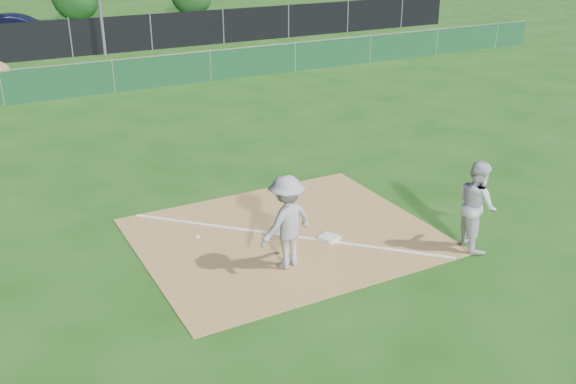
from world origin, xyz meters
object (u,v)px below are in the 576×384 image
(first_base, at_px, (329,238))
(runner, at_px, (477,205))
(play_at_first, at_px, (287,222))
(car_right, at_px, (131,28))
(car_mid, at_px, (19,30))

(first_base, xyz_separation_m, runner, (2.42, -1.62, 0.87))
(play_at_first, bearing_deg, car_right, 80.39)
(first_base, height_order, runner, runner)
(first_base, height_order, play_at_first, play_at_first)
(play_at_first, height_order, car_right, play_at_first)
(car_mid, bearing_deg, first_base, -158.95)
(runner, relative_size, car_mid, 0.39)
(play_at_first, height_order, runner, play_at_first)
(play_at_first, height_order, car_mid, play_at_first)
(runner, bearing_deg, first_base, 72.61)
(car_right, bearing_deg, runner, 175.60)
(play_at_first, bearing_deg, first_base, 22.25)
(car_mid, relative_size, car_right, 1.12)
(car_mid, bearing_deg, runner, -154.54)
(play_at_first, distance_m, car_mid, 27.97)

